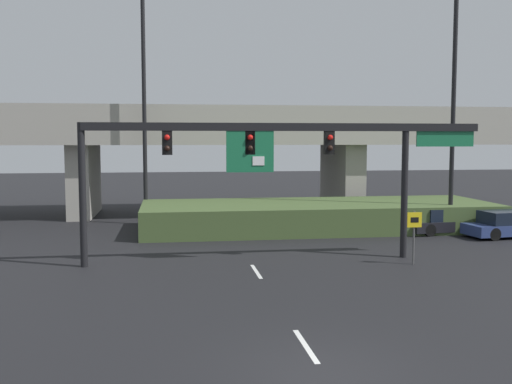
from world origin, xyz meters
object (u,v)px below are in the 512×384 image
highway_light_pole_near (454,85)px  parked_sedan_near_right (442,221)px  signal_gantry (276,149)px  parked_sedan_mid_right (506,225)px  highway_light_pole_far (144,81)px  speed_limit_sign (414,230)px

highway_light_pole_near → parked_sedan_near_right: size_ratio=3.37×
signal_gantry → parked_sedan_near_right: 12.44m
parked_sedan_near_right → signal_gantry: bearing=-157.0°
highway_light_pole_near → parked_sedan_mid_right: highway_light_pole_near is taller
highway_light_pole_far → parked_sedan_near_right: bearing=-19.5°
speed_limit_sign → parked_sedan_near_right: (4.78, 7.50, -0.78)m
speed_limit_sign → parked_sedan_near_right: size_ratio=0.48×
highway_light_pole_near → parked_sedan_near_right: bearing=-152.0°
highway_light_pole_near → parked_sedan_mid_right: 7.81m
speed_limit_sign → highway_light_pole_near: 11.50m
highway_light_pole_far → parked_sedan_near_right: 18.46m
highway_light_pole_near → highway_light_pole_far: (-16.42, 5.28, 0.47)m
highway_light_pole_near → highway_light_pole_far: highway_light_pole_far is taller
signal_gantry → parked_sedan_mid_right: bearing=18.4°
signal_gantry → parked_sedan_mid_right: signal_gantry is taller
speed_limit_sign → parked_sedan_mid_right: (7.41, 5.71, -0.78)m
signal_gantry → parked_sedan_near_right: signal_gantry is taller
parked_sedan_near_right → highway_light_pole_near: bearing=20.2°
highway_light_pole_far → signal_gantry: bearing=-64.0°
parked_sedan_mid_right → speed_limit_sign: bearing=-149.5°
highway_light_pole_near → parked_sedan_mid_right: size_ratio=3.32×
highway_light_pole_near → parked_sedan_near_right: highway_light_pole_near is taller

